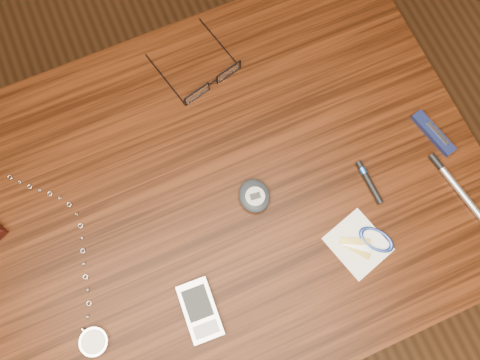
{
  "coord_description": "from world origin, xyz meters",
  "views": [
    {
      "loc": [
        -0.01,
        -0.19,
        1.56
      ],
      "look_at": [
        0.07,
        0.0,
        0.76
      ],
      "focal_mm": 35.0,
      "sensor_mm": 36.0,
      "label": 1
    }
  ],
  "objects": [
    {
      "name": "ground",
      "position": [
        0.0,
        0.0,
        0.0
      ],
      "size": [
        3.8,
        3.8,
        0.0
      ],
      "primitive_type": "plane",
      "color": "#472814",
      "rests_on": "ground"
    },
    {
      "name": "desk",
      "position": [
        0.0,
        0.0,
        0.65
      ],
      "size": [
        1.0,
        0.7,
        0.75
      ],
      "color": "#361608",
      "rests_on": "ground"
    },
    {
      "name": "eyeglasses",
      "position": [
        0.1,
        0.2,
        0.76
      ],
      "size": [
        0.16,
        0.16,
        0.03
      ],
      "color": "black",
      "rests_on": "desk"
    },
    {
      "name": "pocket_watch",
      "position": [
        -0.25,
        -0.14,
        0.76
      ],
      "size": [
        0.1,
        0.35,
        0.01
      ],
      "color": "silver",
      "rests_on": "desk"
    },
    {
      "name": "pda_phone",
      "position": [
        -0.08,
        -0.17,
        0.76
      ],
      "size": [
        0.06,
        0.1,
        0.01
      ],
      "color": "silver",
      "rests_on": "desk"
    },
    {
      "name": "pedometer",
      "position": [
        0.08,
        -0.03,
        0.76
      ],
      "size": [
        0.06,
        0.07,
        0.03
      ],
      "color": "black",
      "rests_on": "desk"
    },
    {
      "name": "notepad_keys",
      "position": [
        0.23,
        -0.18,
        0.75
      ],
      "size": [
        0.12,
        0.11,
        0.01
      ],
      "color": "white",
      "rests_on": "desk"
    },
    {
      "name": "pocket_knife",
      "position": [
        0.43,
        -0.06,
        0.76
      ],
      "size": [
        0.04,
        0.1,
        0.01
      ],
      "color": "#111539",
      "rests_on": "desk"
    },
    {
      "name": "silver_pen",
      "position": [
        0.42,
        -0.15,
        0.76
      ],
      "size": [
        0.04,
        0.14,
        0.01
      ],
      "color": "#B7B6BB",
      "rests_on": "desk"
    },
    {
      "name": "black_blue_pen",
      "position": [
        0.28,
        -0.09,
        0.76
      ],
      "size": [
        0.01,
        0.08,
        0.01
      ],
      "color": "black",
      "rests_on": "desk"
    }
  ]
}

